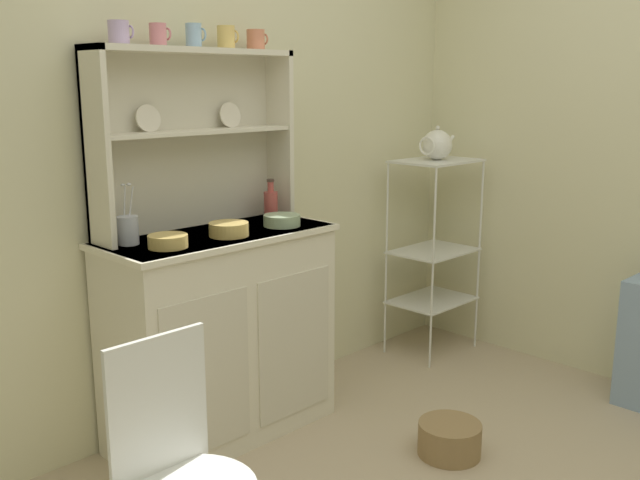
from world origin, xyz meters
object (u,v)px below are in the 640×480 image
hutch_cabinet (221,333)px  wire_chair (177,460)px  bakers_rack (434,236)px  utensil_jar (128,230)px  hutch_shelf_unit (191,126)px  jam_bottle (271,203)px  porcelain_teapot (437,145)px  bowl_mixing_large (168,241)px  cup_lilac_0 (119,32)px  floor_basket (450,439)px

hutch_cabinet → wire_chair: (-0.79, -0.83, 0.06)m
bakers_rack → wire_chair: bakers_rack is taller
hutch_cabinet → utensil_jar: (-0.37, 0.08, 0.50)m
utensil_jar → hutch_shelf_unit: bearing=13.1°
jam_bottle → porcelain_teapot: bearing=-6.8°
bowl_mixing_large → wire_chair: bearing=-123.1°
hutch_shelf_unit → cup_lilac_0: 0.49m
cup_lilac_0 → bowl_mixing_large: size_ratio=0.61×
cup_lilac_0 → jam_bottle: size_ratio=0.50×
floor_basket → porcelain_teapot: bearing=40.0°
bowl_mixing_large → utensil_jar: utensil_jar is taller
utensil_jar → porcelain_teapot: bearing=-3.8°
hutch_cabinet → bowl_mixing_large: bearing=-165.8°
hutch_shelf_unit → floor_basket: (0.54, -0.98, -1.26)m
bakers_rack → hutch_cabinet: bearing=178.3°
floor_basket → porcelain_teapot: (0.91, 0.77, 1.11)m
bowl_mixing_large → cup_lilac_0: bearing=101.8°
hutch_shelf_unit → hutch_cabinet: bearing=-90.0°
floor_basket → jam_bottle: 1.28m
floor_basket → porcelain_teapot: porcelain_teapot is taller
hutch_shelf_unit → jam_bottle: bearing=-11.9°
hutch_shelf_unit → wire_chair: (-0.79, -1.00, -0.81)m
hutch_shelf_unit → utensil_jar: size_ratio=3.95×
utensil_jar → wire_chair: bearing=-114.6°
bakers_rack → floor_basket: size_ratio=4.21×
bowl_mixing_large → jam_bottle: (0.66, 0.16, 0.05)m
hutch_cabinet → cup_lilac_0: size_ratio=10.95×
wire_chair → jam_bottle: 1.54m
bakers_rack → bowl_mixing_large: bearing=-179.0°
bowl_mixing_large → utensil_jar: (-0.08, 0.15, 0.03)m
floor_basket → hutch_shelf_unit: bearing=119.0°
porcelain_teapot → bowl_mixing_large: bearing=-179.0°
cup_lilac_0 → porcelain_teapot: cup_lilac_0 is taller
hutch_shelf_unit → porcelain_teapot: (1.46, -0.21, -0.15)m
cup_lilac_0 → jam_bottle: cup_lilac_0 is taller
hutch_shelf_unit → floor_basket: hutch_shelf_unit is taller
hutch_cabinet → floor_basket: hutch_cabinet is taller
hutch_cabinet → utensil_jar: utensil_jar is taller
floor_basket → jam_bottle: size_ratio=1.43×
jam_bottle → porcelain_teapot: 1.12m
jam_bottle → floor_basket: bearing=-79.0°
bowl_mixing_large → porcelain_teapot: bearing=1.0°
bakers_rack → bowl_mixing_large: 1.77m
floor_basket → bowl_mixing_large: 1.40m
wire_chair → bowl_mixing_large: bearing=72.1°
wire_chair → cup_lilac_0: (0.45, 0.96, 1.17)m
bakers_rack → cup_lilac_0: (-1.79, 0.17, 1.02)m
cup_lilac_0 → utensil_jar: cup_lilac_0 is taller
bakers_rack → utensil_jar: utensil_jar is taller
bakers_rack → jam_bottle: 1.14m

